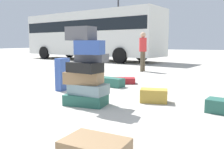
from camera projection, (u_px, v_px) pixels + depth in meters
The scene contains 9 objects.
ground_plane at pixel (63, 104), 4.59m from camera, with size 80.00×80.00×0.00m, color #ADA89E.
suitcase_tower at pixel (86, 74), 4.48m from camera, with size 0.86×0.61×1.44m.
suitcase_maroon_upright_blue at pixel (122, 81), 6.97m from camera, with size 0.74×0.37×0.16m, color maroon.
suitcase_navy_white_trunk at pixel (63, 74), 5.92m from camera, with size 0.18×0.35×0.79m, color #334F99.
suitcase_teal_left_side at pixel (111, 82), 6.48m from camera, with size 0.74×0.31×0.23m, color #26594C.
suitcase_tan_right_side at pixel (154, 96), 4.75m from camera, with size 0.52×0.31×0.26m, color #B28C33.
person_bearded_onlooker at pixel (143, 48), 9.82m from camera, with size 0.30×0.34×1.59m.
parked_bus at pixel (90, 33), 16.50m from camera, with size 10.59×4.38×3.15m.
lamp_post at pixel (118, 12), 18.93m from camera, with size 0.36×0.36×5.33m.
Camera 1 is at (2.77, -3.63, 1.16)m, focal length 38.88 mm.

